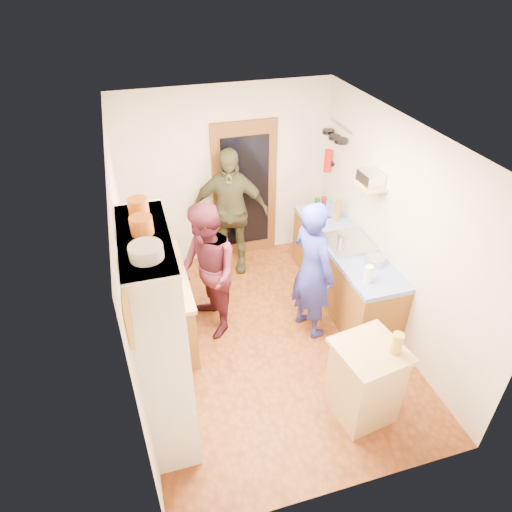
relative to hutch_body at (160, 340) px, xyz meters
name	(u,v)px	position (x,y,z in m)	size (l,w,h in m)	color
floor	(268,339)	(1.30, 0.80, -1.11)	(3.00, 4.00, 0.02)	brown
ceiling	(273,133)	(1.30, 0.80, 1.51)	(3.00, 4.00, 0.02)	silver
wall_back	(227,177)	(1.30, 2.81, 0.20)	(3.00, 0.02, 2.60)	beige
wall_front	(355,398)	(1.30, -1.21, 0.20)	(3.00, 0.02, 2.60)	beige
wall_left	(128,275)	(-0.21, 0.80, 0.20)	(0.02, 4.00, 2.60)	beige
wall_right	(394,231)	(2.81, 0.80, 0.20)	(0.02, 4.00, 2.60)	beige
door_frame	(245,192)	(1.55, 2.77, -0.05)	(0.95, 0.06, 2.10)	brown
door_glass	(246,193)	(1.55, 2.74, -0.05)	(0.70, 0.02, 1.70)	black
hutch_body	(160,340)	(0.00, 0.00, 0.00)	(0.40, 1.20, 2.20)	silver
hutch_top_shelf	(144,239)	(0.00, 0.00, 1.08)	(0.40, 1.14, 0.04)	silver
plate_stack	(146,252)	(0.00, -0.30, 1.15)	(0.25, 0.25, 0.10)	white
orange_pot_a	(141,225)	(0.00, 0.05, 1.17)	(0.18, 0.18, 0.14)	orange
orange_pot_b	(138,207)	(0.00, 0.35, 1.17)	(0.17, 0.17, 0.15)	orange
left_counter_base	(163,308)	(0.10, 1.25, -0.68)	(0.60, 1.40, 0.85)	brown
left_counter_top	(159,278)	(0.10, 1.25, -0.23)	(0.64, 1.44, 0.05)	tan
toaster	(166,289)	(0.15, 0.86, -0.10)	(0.26, 0.17, 0.20)	white
kettle	(155,279)	(0.05, 1.08, -0.10)	(0.17, 0.17, 0.19)	white
orange_bowl	(163,264)	(0.18, 1.42, -0.16)	(0.18, 0.18, 0.08)	orange
chopping_board	(154,246)	(0.12, 1.88, -0.19)	(0.30, 0.22, 0.03)	tan
right_counter_base	(343,272)	(2.50, 1.30, -0.68)	(0.60, 2.20, 0.84)	brown
right_counter_top	(347,244)	(2.50, 1.30, -0.23)	(0.62, 2.22, 0.06)	#0724A5
hob	(349,242)	(2.50, 1.26, -0.18)	(0.55, 0.58, 0.04)	silver
pot_on_hob	(345,237)	(2.45, 1.28, -0.10)	(0.18, 0.18, 0.12)	silver
bottle_a	(317,209)	(2.35, 1.96, -0.04)	(0.08, 0.08, 0.32)	#143F14
bottle_b	(324,206)	(2.48, 2.03, -0.06)	(0.07, 0.07, 0.28)	#591419
bottle_c	(338,210)	(2.61, 1.85, -0.04)	(0.08, 0.08, 0.33)	olive
paper_towel	(368,274)	(2.35, 0.47, -0.09)	(0.10, 0.10, 0.21)	white
mixing_bowl	(375,260)	(2.60, 0.77, -0.15)	(0.24, 0.24, 0.09)	silver
island_base	(365,383)	(1.89, -0.48, -0.67)	(0.55, 0.55, 0.86)	tan
island_top	(371,351)	(1.89, -0.48, -0.22)	(0.62, 0.62, 0.05)	tan
cutting_board	(364,348)	(1.83, -0.44, -0.21)	(0.35, 0.28, 0.02)	white
oil_jar	(397,343)	(2.09, -0.57, -0.08)	(0.11, 0.11, 0.22)	#AD9E2D
pan_rail	(340,126)	(2.76, 2.33, 0.95)	(0.02, 0.02, 0.65)	silver
pan_hang_a	(341,141)	(2.70, 2.15, 0.82)	(0.18, 0.18, 0.05)	black
pan_hang_b	(334,137)	(2.70, 2.35, 0.80)	(0.16, 0.16, 0.05)	black
pan_hang_c	(328,132)	(2.70, 2.55, 0.81)	(0.17, 0.17, 0.05)	black
wall_shelf	(369,185)	(2.67, 1.25, 0.60)	(0.26, 0.42, 0.03)	tan
radio	(370,178)	(2.67, 1.25, 0.69)	(0.22, 0.30, 0.15)	silver
ext_bracket	(331,164)	(2.77, 2.50, 0.35)	(0.06, 0.10, 0.04)	black
fire_extinguisher	(328,161)	(2.71, 2.50, 0.40)	(0.11, 0.11, 0.32)	red
picture_frame	(128,319)	(-0.18, -0.75, 0.95)	(0.03, 0.25, 0.30)	gold
person_hob	(316,271)	(1.89, 0.84, -0.21)	(0.65, 0.43, 1.78)	#282E9F
person_left	(208,270)	(0.68, 1.25, -0.23)	(0.84, 0.66, 1.73)	#431520
person_back	(230,212)	(1.24, 2.43, -0.16)	(1.10, 0.46, 1.88)	#393922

